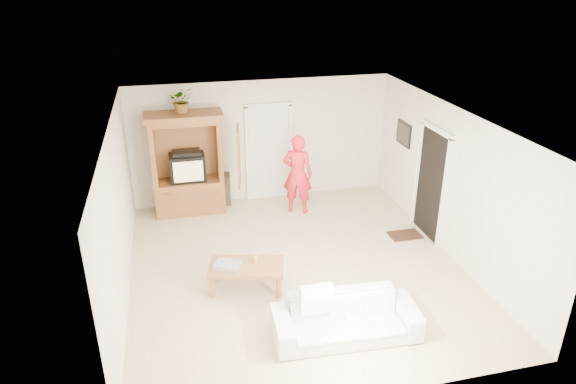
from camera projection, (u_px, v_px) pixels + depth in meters
name	position (u px, v px, depth m)	size (l,w,h in m)	color
floor	(296.00, 267.00, 8.77)	(6.00, 6.00, 0.00)	tan
ceiling	(297.00, 120.00, 7.71)	(6.00, 6.00, 0.00)	white
wall_back	(262.00, 141.00, 10.91)	(5.50, 5.50, 0.00)	silver
wall_front	(365.00, 310.00, 5.58)	(5.50, 5.50, 0.00)	silver
wall_left	(119.00, 216.00, 7.66)	(6.00, 6.00, 0.00)	silver
wall_right	(451.00, 183.00, 8.83)	(6.00, 6.00, 0.00)	silver
armoire	(189.00, 170.00, 10.43)	(1.82, 1.14, 2.10)	brown
door_back	(269.00, 153.00, 11.03)	(0.85, 0.05, 2.04)	white
doorway_right	(431.00, 184.00, 9.47)	(0.05, 0.90, 2.04)	black
framed_picture	(404.00, 134.00, 10.39)	(0.03, 0.60, 0.48)	black
doormat	(405.00, 235.00, 9.79)	(0.60, 0.40, 0.02)	#382316
plant	(182.00, 100.00, 9.81)	(0.46, 0.40, 0.51)	#4C7238
man	(298.00, 174.00, 10.42)	(0.61, 0.40, 1.67)	red
sofa	(346.00, 318.00, 7.05)	(2.00, 0.78, 0.58)	silver
coffee_table	(246.00, 268.00, 8.05)	(1.28, 0.89, 0.43)	#9A6735
towel	(227.00, 265.00, 7.94)	(0.38, 0.28, 0.08)	#D84895
candle	(255.00, 259.00, 8.08)	(0.08, 0.08, 0.10)	tan
backpack_black	(217.00, 199.00, 10.86)	(0.30, 0.18, 0.37)	black
backpack_olive	(222.00, 189.00, 10.97)	(0.36, 0.27, 0.68)	#47442B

